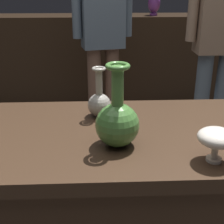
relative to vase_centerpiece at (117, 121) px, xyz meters
The scene contains 10 objects.
display_plinth 0.50m from the vase_centerpiece, 106.68° to the left, with size 1.20×0.64×0.80m.
back_display_shelf 2.34m from the vase_centerpiece, 90.76° to the left, with size 2.60×0.40×0.99m.
vase_centerpiece is the anchor object (origin of this frame).
vase_tall_behind 0.26m from the vase_centerpiece, 103.04° to the left, with size 0.10×0.10×0.21m.
vase_left_accent 0.32m from the vase_centerpiece, 21.72° to the right, with size 0.12×0.12×0.11m.
shelf_vase_center 2.28m from the vase_centerpiece, 90.77° to the left, with size 0.12×0.12×0.21m.
shelf_vase_right 2.33m from the vase_centerpiece, 77.85° to the left, with size 0.12×0.12×0.21m.
shelf_vase_far_right 2.56m from the vase_centerpiece, 66.75° to the left, with size 0.08×0.08×0.12m.
visitor_center_back 1.58m from the vase_centerpiece, 90.72° to the left, with size 0.46×0.25×1.65m.
visitor_near_right 1.47m from the vase_centerpiece, 57.83° to the left, with size 0.47×0.20×1.70m.
Camera 1 is at (-0.03, -1.07, 1.33)m, focal length 51.41 mm.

